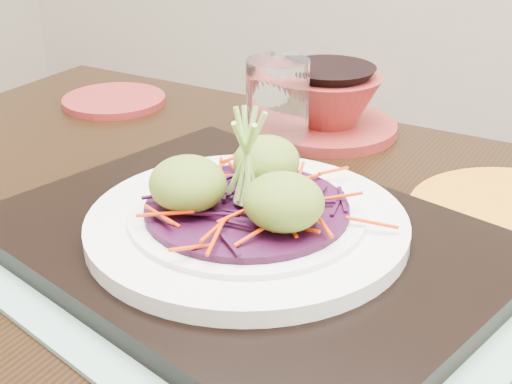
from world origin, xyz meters
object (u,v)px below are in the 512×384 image
at_px(terracotta_bowl_set, 328,107).
at_px(terracotta_side_plate, 114,101).
at_px(dining_table, 258,323).
at_px(white_plate, 247,223).
at_px(serving_tray, 247,242).
at_px(water_glass, 277,104).

bearing_deg(terracotta_bowl_set, terracotta_side_plate, -177.74).
relative_size(dining_table, terracotta_side_plate, 8.21).
distance_m(white_plate, terracotta_bowl_set, 0.32).
bearing_deg(serving_tray, terracotta_bowl_set, 115.27).
bearing_deg(water_glass, dining_table, -72.61).
distance_m(white_plate, water_glass, 0.26).
distance_m(serving_tray, water_glass, 0.26).
height_order(white_plate, terracotta_bowl_set, terracotta_bowl_set).
bearing_deg(dining_table, water_glass, 114.18).
bearing_deg(water_glass, terracotta_bowl_set, 59.67).
xyz_separation_m(terracotta_side_plate, water_glass, (0.27, -0.06, 0.05)).
xyz_separation_m(serving_tray, terracotta_bowl_set, (-0.03, 0.32, 0.02)).
relative_size(water_glass, terracotta_bowl_set, 0.49).
bearing_deg(water_glass, terracotta_side_plate, 168.05).
bearing_deg(terracotta_side_plate, terracotta_bowl_set, 2.26).
distance_m(water_glass, terracotta_bowl_set, 0.08).
distance_m(dining_table, white_plate, 0.13).
xyz_separation_m(dining_table, terracotta_side_plate, (-0.34, 0.28, 0.10)).
relative_size(dining_table, water_glass, 11.05).
bearing_deg(white_plate, terracotta_side_plate, 138.02).
bearing_deg(terracotta_bowl_set, white_plate, -84.56).
bearing_deg(terracotta_bowl_set, serving_tray, -84.56).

